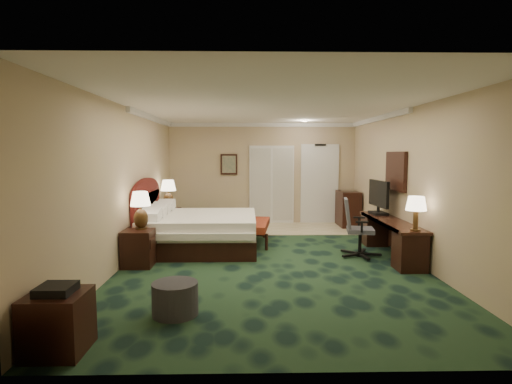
{
  "coord_description": "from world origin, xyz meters",
  "views": [
    {
      "loc": [
        -0.4,
        -7.02,
        1.89
      ],
      "look_at": [
        -0.24,
        0.6,
        1.15
      ],
      "focal_mm": 28.0,
      "sensor_mm": 36.0,
      "label": 1
    }
  ],
  "objects_px": {
    "side_table": "(58,323)",
    "minibar": "(348,209)",
    "bed": "(201,232)",
    "lamp_far": "(168,194)",
    "ottoman": "(175,299)",
    "tv": "(379,197)",
    "lamp_near": "(141,210)",
    "nightstand_far": "(170,221)",
    "bed_bench": "(256,233)",
    "desk_chair": "(360,228)",
    "nightstand_near": "(139,248)",
    "desk": "(390,238)"
  },
  "relations": [
    {
      "from": "side_table",
      "to": "minibar",
      "type": "distance_m",
      "value": 7.89
    },
    {
      "from": "bed",
      "to": "side_table",
      "type": "xyz_separation_m",
      "value": [
        -0.88,
        -4.13,
        -0.05
      ]
    },
    {
      "from": "lamp_far",
      "to": "ottoman",
      "type": "xyz_separation_m",
      "value": [
        1.01,
        -4.82,
        -0.74
      ]
    },
    {
      "from": "tv",
      "to": "minibar",
      "type": "distance_m",
      "value": 2.37
    },
    {
      "from": "lamp_near",
      "to": "side_table",
      "type": "height_order",
      "value": "lamp_near"
    },
    {
      "from": "nightstand_far",
      "to": "lamp_far",
      "type": "xyz_separation_m",
      "value": [
        -0.03,
        0.05,
        0.64
      ]
    },
    {
      "from": "bed",
      "to": "bed_bench",
      "type": "bearing_deg",
      "value": 21.87
    },
    {
      "from": "ottoman",
      "to": "tv",
      "type": "relative_size",
      "value": 0.61
    },
    {
      "from": "ottoman",
      "to": "side_table",
      "type": "height_order",
      "value": "side_table"
    },
    {
      "from": "bed_bench",
      "to": "side_table",
      "type": "xyz_separation_m",
      "value": [
        -1.98,
        -4.57,
        0.05
      ]
    },
    {
      "from": "bed",
      "to": "minibar",
      "type": "xyz_separation_m",
      "value": [
        3.53,
        2.41,
        0.12
      ]
    },
    {
      "from": "side_table",
      "to": "desk_chair",
      "type": "height_order",
      "value": "desk_chair"
    },
    {
      "from": "bed",
      "to": "nightstand_far",
      "type": "xyz_separation_m",
      "value": [
        -0.92,
        1.51,
        -0.04
      ]
    },
    {
      "from": "nightstand_far",
      "to": "ottoman",
      "type": "bearing_deg",
      "value": -78.28
    },
    {
      "from": "nightstand_near",
      "to": "ottoman",
      "type": "bearing_deg",
      "value": -64.75
    },
    {
      "from": "nightstand_near",
      "to": "lamp_near",
      "type": "height_order",
      "value": "lamp_near"
    },
    {
      "from": "side_table",
      "to": "minibar",
      "type": "xyz_separation_m",
      "value": [
        4.41,
        6.54,
        0.17
      ]
    },
    {
      "from": "bed",
      "to": "nightstand_near",
      "type": "xyz_separation_m",
      "value": [
        -0.91,
        -1.18,
        -0.04
      ]
    },
    {
      "from": "nightstand_far",
      "to": "minibar",
      "type": "xyz_separation_m",
      "value": [
        4.45,
        0.9,
        0.16
      ]
    },
    {
      "from": "lamp_far",
      "to": "bed",
      "type": "bearing_deg",
      "value": -58.84
    },
    {
      "from": "bed",
      "to": "bed_bench",
      "type": "relative_size",
      "value": 1.56
    },
    {
      "from": "tv",
      "to": "side_table",
      "type": "bearing_deg",
      "value": -140.49
    },
    {
      "from": "desk_chair",
      "to": "desk",
      "type": "bearing_deg",
      "value": 12.63
    },
    {
      "from": "nightstand_far",
      "to": "tv",
      "type": "xyz_separation_m",
      "value": [
        4.48,
        -1.4,
        0.71
      ]
    },
    {
      "from": "bed_bench",
      "to": "ottoman",
      "type": "height_order",
      "value": "bed_bench"
    },
    {
      "from": "lamp_far",
      "to": "bed_bench",
      "type": "distance_m",
      "value": 2.43
    },
    {
      "from": "nightstand_far",
      "to": "lamp_near",
      "type": "xyz_separation_m",
      "value": [
        0.04,
        -2.63,
        0.63
      ]
    },
    {
      "from": "lamp_near",
      "to": "side_table",
      "type": "distance_m",
      "value": 3.07
    },
    {
      "from": "tv",
      "to": "desk_chair",
      "type": "xyz_separation_m",
      "value": [
        -0.57,
        -0.75,
        -0.47
      ]
    },
    {
      "from": "bed",
      "to": "nightstand_near",
      "type": "distance_m",
      "value": 1.49
    },
    {
      "from": "nightstand_far",
      "to": "side_table",
      "type": "relative_size",
      "value": 1.04
    },
    {
      "from": "nightstand_far",
      "to": "bed_bench",
      "type": "distance_m",
      "value": 2.28
    },
    {
      "from": "nightstand_near",
      "to": "nightstand_far",
      "type": "xyz_separation_m",
      "value": [
        -0.01,
        2.68,
        -0.01
      ]
    },
    {
      "from": "nightstand_far",
      "to": "minibar",
      "type": "relative_size",
      "value": 0.66
    },
    {
      "from": "nightstand_near",
      "to": "tv",
      "type": "xyz_separation_m",
      "value": [
        4.47,
        1.28,
        0.7
      ]
    },
    {
      "from": "nightstand_near",
      "to": "desk",
      "type": "distance_m",
      "value": 4.5
    },
    {
      "from": "nightstand_near",
      "to": "nightstand_far",
      "type": "distance_m",
      "value": 2.68
    },
    {
      "from": "ottoman",
      "to": "desk_chair",
      "type": "xyz_separation_m",
      "value": [
        2.92,
        2.61,
        0.34
      ]
    },
    {
      "from": "lamp_near",
      "to": "desk_chair",
      "type": "height_order",
      "value": "lamp_near"
    },
    {
      "from": "side_table",
      "to": "desk",
      "type": "distance_m",
      "value": 5.65
    },
    {
      "from": "bed",
      "to": "ottoman",
      "type": "height_order",
      "value": "bed"
    },
    {
      "from": "ottoman",
      "to": "desk_chair",
      "type": "height_order",
      "value": "desk_chair"
    },
    {
      "from": "lamp_near",
      "to": "bed_bench",
      "type": "bearing_deg",
      "value": 38.36
    },
    {
      "from": "lamp_near",
      "to": "minibar",
      "type": "height_order",
      "value": "lamp_near"
    },
    {
      "from": "nightstand_near",
      "to": "lamp_far",
      "type": "bearing_deg",
      "value": 90.65
    },
    {
      "from": "bed_bench",
      "to": "desk_chair",
      "type": "height_order",
      "value": "desk_chair"
    },
    {
      "from": "nightstand_far",
      "to": "side_table",
      "type": "xyz_separation_m",
      "value": [
        0.04,
        -5.63,
        -0.01
      ]
    },
    {
      "from": "nightstand_far",
      "to": "lamp_near",
      "type": "height_order",
      "value": "lamp_near"
    },
    {
      "from": "lamp_near",
      "to": "tv",
      "type": "height_order",
      "value": "tv"
    },
    {
      "from": "nightstand_far",
      "to": "side_table",
      "type": "distance_m",
      "value": 5.63
    }
  ]
}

